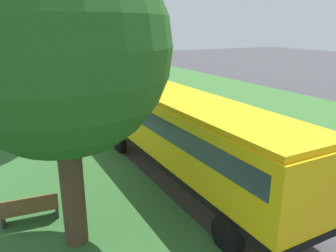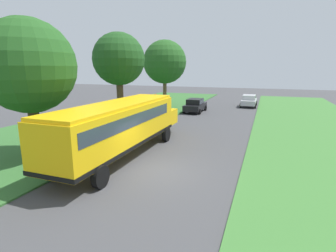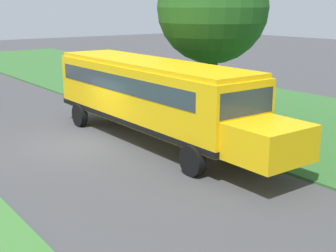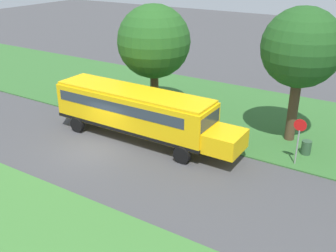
# 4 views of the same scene
# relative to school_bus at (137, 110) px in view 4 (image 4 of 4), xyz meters

# --- Properties ---
(ground_plane) EXTENTS (120.00, 120.00, 0.00)m
(ground_plane) POSITION_rel_school_bus_xyz_m (2.72, -1.38, -1.92)
(ground_plane) COLOR #424244
(grass_verge) EXTENTS (12.00, 80.00, 0.08)m
(grass_verge) POSITION_rel_school_bus_xyz_m (-7.28, -1.38, -1.88)
(grass_verge) COLOR #33662D
(grass_verge) RESTS_ON ground
(school_bus) EXTENTS (2.84, 12.42, 3.16)m
(school_bus) POSITION_rel_school_bus_xyz_m (0.00, 0.00, 0.00)
(school_bus) COLOR yellow
(school_bus) RESTS_ON ground
(oak_tree_beside_bus) EXTENTS (5.10, 5.10, 7.70)m
(oak_tree_beside_bus) POSITION_rel_school_bus_xyz_m (-4.43, -1.82, 3.20)
(oak_tree_beside_bus) COLOR #4C3826
(oak_tree_beside_bus) RESTS_ON ground
(oak_tree_roadside_mid) EXTENTS (4.63, 4.63, 8.15)m
(oak_tree_roadside_mid) POSITION_rel_school_bus_xyz_m (-4.73, 8.20, 3.94)
(oak_tree_roadside_mid) COLOR #4C3826
(oak_tree_roadside_mid) RESTS_ON ground
(stop_sign) EXTENTS (0.08, 0.68, 2.74)m
(stop_sign) POSITION_rel_school_bus_xyz_m (-1.88, 9.33, -0.19)
(stop_sign) COLOR gray
(stop_sign) RESTS_ON ground
(park_bench) EXTENTS (1.64, 0.67, 0.92)m
(park_bench) POSITION_rel_school_bus_xyz_m (-5.55, -0.22, -1.45)
(park_bench) COLOR brown
(park_bench) RESTS_ON ground
(trash_bin) EXTENTS (0.56, 0.56, 0.90)m
(trash_bin) POSITION_rel_school_bus_xyz_m (-3.36, 9.54, -1.47)
(trash_bin) COLOR #2D4C33
(trash_bin) RESTS_ON ground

